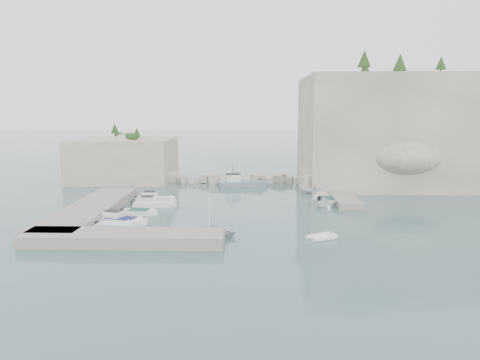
{
  "coord_description": "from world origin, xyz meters",
  "views": [
    {
      "loc": [
        1.43,
        -52.97,
        12.15
      ],
      "look_at": [
        0.0,
        6.0,
        3.0
      ],
      "focal_mm": 35.0,
      "sensor_mm": 36.0,
      "label": 1
    }
  ],
  "objects_px": {
    "motorboat_a": "(155,201)",
    "tender_east_d": "(313,194)",
    "motorboat_c": "(139,215)",
    "inflatable_dinghy": "(321,239)",
    "tender_east_a": "(325,207)",
    "rowboat": "(210,238)",
    "motorboat_b": "(154,206)",
    "tender_east_c": "(322,197)",
    "motorboat_e": "(115,228)",
    "tender_east_b": "(330,203)",
    "work_boat": "(242,186)",
    "motorboat_d": "(121,223)"
  },
  "relations": [
    {
      "from": "tender_east_a",
      "to": "work_boat",
      "type": "bearing_deg",
      "value": 27.95
    },
    {
      "from": "motorboat_c",
      "to": "tender_east_d",
      "type": "distance_m",
      "value": 25.62
    },
    {
      "from": "tender_east_b",
      "to": "work_boat",
      "type": "xyz_separation_m",
      "value": [
        -11.64,
        12.23,
        0.0
      ]
    },
    {
      "from": "inflatable_dinghy",
      "to": "tender_east_c",
      "type": "height_order",
      "value": "tender_east_c"
    },
    {
      "from": "motorboat_a",
      "to": "motorboat_e",
      "type": "xyz_separation_m",
      "value": [
        -1.3,
        -14.05,
        0.0
      ]
    },
    {
      "from": "motorboat_a",
      "to": "tender_east_c",
      "type": "height_order",
      "value": "motorboat_a"
    },
    {
      "from": "inflatable_dinghy",
      "to": "tender_east_a",
      "type": "distance_m",
      "value": 14.27
    },
    {
      "from": "rowboat",
      "to": "motorboat_c",
      "type": "bearing_deg",
      "value": 37.82
    },
    {
      "from": "tender_east_b",
      "to": "motorboat_c",
      "type": "bearing_deg",
      "value": 92.56
    },
    {
      "from": "motorboat_b",
      "to": "work_boat",
      "type": "bearing_deg",
      "value": 53.08
    },
    {
      "from": "motorboat_b",
      "to": "motorboat_e",
      "type": "xyz_separation_m",
      "value": [
        -1.77,
        -10.72,
        0.0
      ]
    },
    {
      "from": "motorboat_d",
      "to": "inflatable_dinghy",
      "type": "relative_size",
      "value": 2.15
    },
    {
      "from": "motorboat_a",
      "to": "motorboat_d",
      "type": "distance_m",
      "value": 11.94
    },
    {
      "from": "motorboat_b",
      "to": "tender_east_b",
      "type": "bearing_deg",
      "value": 5.8
    },
    {
      "from": "tender_east_d",
      "to": "tender_east_c",
      "type": "bearing_deg",
      "value": -147.02
    },
    {
      "from": "motorboat_a",
      "to": "motorboat_c",
      "type": "bearing_deg",
      "value": -89.41
    },
    {
      "from": "motorboat_b",
      "to": "motorboat_e",
      "type": "relative_size",
      "value": 1.36
    },
    {
      "from": "motorboat_a",
      "to": "tender_east_d",
      "type": "height_order",
      "value": "tender_east_d"
    },
    {
      "from": "motorboat_b",
      "to": "work_boat",
      "type": "distance_m",
      "value": 18.58
    },
    {
      "from": "motorboat_d",
      "to": "work_boat",
      "type": "xyz_separation_m",
      "value": [
        12.48,
        23.73,
        0.0
      ]
    },
    {
      "from": "motorboat_d",
      "to": "tender_east_c",
      "type": "bearing_deg",
      "value": 52.03
    },
    {
      "from": "motorboat_a",
      "to": "work_boat",
      "type": "bearing_deg",
      "value": 49.53
    },
    {
      "from": "motorboat_e",
      "to": "motorboat_a",
      "type": "bearing_deg",
      "value": 90.66
    },
    {
      "from": "tender_east_a",
      "to": "tender_east_b",
      "type": "relative_size",
      "value": 0.69
    },
    {
      "from": "motorboat_a",
      "to": "tender_east_c",
      "type": "distance_m",
      "value": 22.53
    },
    {
      "from": "motorboat_d",
      "to": "tender_east_a",
      "type": "relative_size",
      "value": 1.98
    },
    {
      "from": "motorboat_c",
      "to": "tender_east_b",
      "type": "distance_m",
      "value": 24.28
    },
    {
      "from": "tender_east_b",
      "to": "motorboat_e",
      "type": "bearing_deg",
      "value": 104.34
    },
    {
      "from": "inflatable_dinghy",
      "to": "tender_east_c",
      "type": "xyz_separation_m",
      "value": [
        3.15,
        20.5,
        0.0
      ]
    },
    {
      "from": "motorboat_b",
      "to": "motorboat_d",
      "type": "height_order",
      "value": "same"
    },
    {
      "from": "rowboat",
      "to": "tender_east_b",
      "type": "distance_m",
      "value": 22.02
    },
    {
      "from": "motorboat_b",
      "to": "motorboat_e",
      "type": "height_order",
      "value": "motorboat_b"
    },
    {
      "from": "motorboat_b",
      "to": "tender_east_a",
      "type": "distance_m",
      "value": 21.21
    },
    {
      "from": "tender_east_a",
      "to": "tender_east_d",
      "type": "xyz_separation_m",
      "value": [
        -0.27,
        9.15,
        0.0
      ]
    },
    {
      "from": "tender_east_b",
      "to": "work_boat",
      "type": "relative_size",
      "value": 0.56
    },
    {
      "from": "tender_east_b",
      "to": "inflatable_dinghy",
      "type": "bearing_deg",
      "value": 152.67
    },
    {
      "from": "tender_east_c",
      "to": "motorboat_b",
      "type": "bearing_deg",
      "value": 124.27
    },
    {
      "from": "motorboat_b",
      "to": "tender_east_a",
      "type": "height_order",
      "value": "tender_east_a"
    },
    {
      "from": "motorboat_e",
      "to": "tender_east_c",
      "type": "xyz_separation_m",
      "value": [
        23.62,
        17.13,
        0.0
      ]
    },
    {
      "from": "tender_east_c",
      "to": "tender_east_d",
      "type": "distance_m",
      "value": 2.85
    },
    {
      "from": "motorboat_a",
      "to": "tender_east_d",
      "type": "distance_m",
      "value": 22.19
    },
    {
      "from": "tender_east_d",
      "to": "motorboat_e",
      "type": "bearing_deg",
      "value": 145.75
    },
    {
      "from": "motorboat_c",
      "to": "work_boat",
      "type": "bearing_deg",
      "value": 68.35
    },
    {
      "from": "motorboat_d",
      "to": "tender_east_a",
      "type": "distance_m",
      "value": 24.51
    },
    {
      "from": "motorboat_d",
      "to": "rowboat",
      "type": "relative_size",
      "value": 1.21
    },
    {
      "from": "motorboat_a",
      "to": "work_boat",
      "type": "distance_m",
      "value": 16.3
    },
    {
      "from": "tender_east_c",
      "to": "tender_east_a",
      "type": "bearing_deg",
      "value": -167.68
    },
    {
      "from": "motorboat_a",
      "to": "motorboat_e",
      "type": "bearing_deg",
      "value": -92.46
    },
    {
      "from": "motorboat_e",
      "to": "motorboat_c",
      "type": "bearing_deg",
      "value": 86.91
    },
    {
      "from": "motorboat_c",
      "to": "inflatable_dinghy",
      "type": "bearing_deg",
      "value": -17.67
    }
  ]
}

